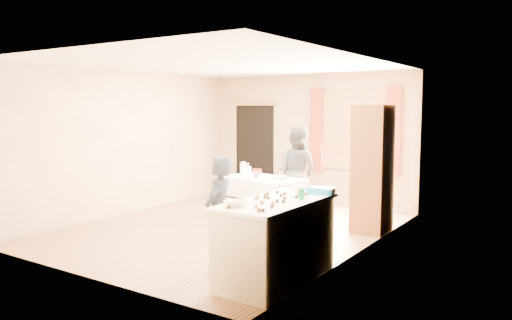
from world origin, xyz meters
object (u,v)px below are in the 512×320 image
Objects in this scene: cabinet at (372,169)px; chair at (290,196)px; woman at (297,172)px; party_table at (264,195)px; counter at (276,241)px; girl at (219,213)px.

chair is at bearing 161.38° from cabinet.
chair is at bearing -42.25° from woman.
woman is (0.27, 0.64, 0.35)m from party_table.
party_table is 0.97× the size of woman.
party_table is 1.59× the size of chair.
cabinet is 1.59m from woman.
woman is at bearing 166.85° from cabinet.
cabinet is 1.23× the size of woman.
cabinet is 2.76m from counter.
party_table is at bearing -171.26° from cabinet.
girl is 0.86× the size of woman.
counter is 1.16× the size of girl.
cabinet is at bearing -23.59° from chair.
woman is (0.27, -0.25, 0.51)m from chair.
counter is at bearing 115.41° from woman.
woman is (-1.53, 0.36, -0.19)m from cabinet.
cabinet is 1.24× the size of counter.
counter is 1.63× the size of chair.
counter is 3.73m from chair.
counter is 1.00× the size of woman.
cabinet reaches higher than woman.
counter is at bearing -92.12° from cabinet.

